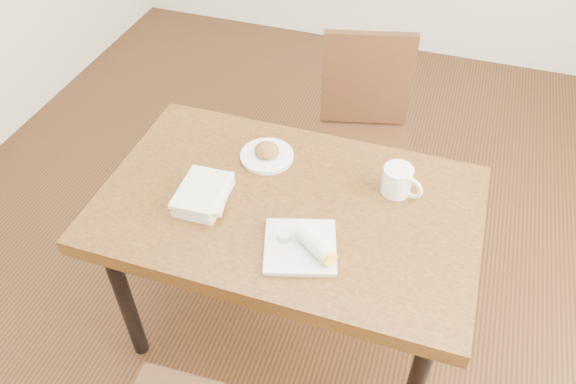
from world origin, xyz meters
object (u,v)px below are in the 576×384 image
(chair_far, at_px, (363,126))
(plate_burrito, at_px, (305,246))
(table, at_px, (288,219))
(book_stack, at_px, (204,194))
(plate_scone, at_px, (267,154))
(coffee_mug, at_px, (398,180))

(chair_far, xyz_separation_m, plate_burrito, (0.01, -0.95, 0.22))
(chair_far, bearing_deg, table, -98.14)
(chair_far, xyz_separation_m, book_stack, (-0.38, -0.84, 0.23))
(table, xyz_separation_m, plate_scone, (-0.15, 0.20, 0.10))
(table, distance_m, coffee_mug, 0.40)
(plate_burrito, relative_size, book_stack, 1.19)
(chair_far, distance_m, coffee_mug, 0.69)
(table, relative_size, coffee_mug, 8.80)
(book_stack, bearing_deg, chair_far, 65.38)
(chair_far, distance_m, book_stack, 0.95)
(chair_far, bearing_deg, plate_burrito, -89.51)
(chair_far, xyz_separation_m, coffee_mug, (0.23, -0.59, 0.26))
(plate_burrito, bearing_deg, table, 122.26)
(chair_far, bearing_deg, plate_scone, -114.39)
(coffee_mug, height_order, plate_burrito, coffee_mug)
(chair_far, xyz_separation_m, plate_scone, (-0.26, -0.56, 0.22))
(plate_scone, relative_size, book_stack, 0.85)
(plate_scone, distance_m, book_stack, 0.30)
(plate_scone, height_order, plate_burrito, plate_burrito)
(table, relative_size, book_stack, 5.51)
(chair_far, relative_size, plate_scone, 4.81)
(coffee_mug, height_order, book_stack, coffee_mug)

